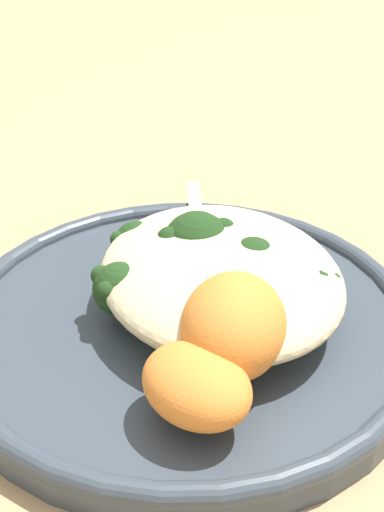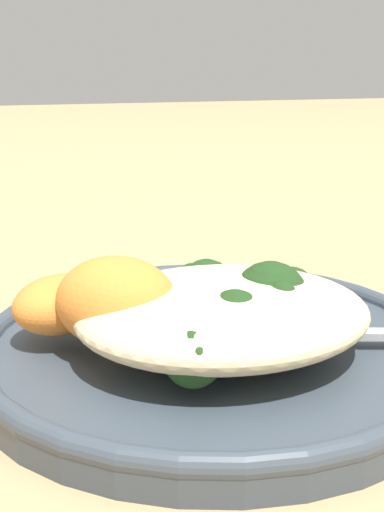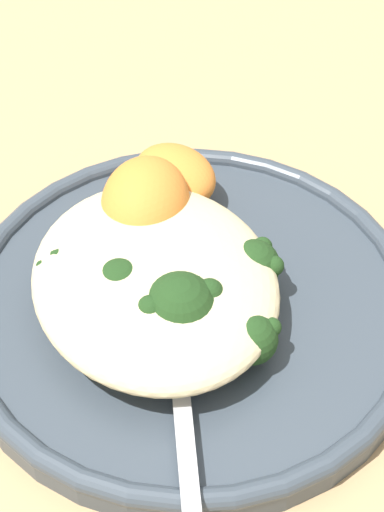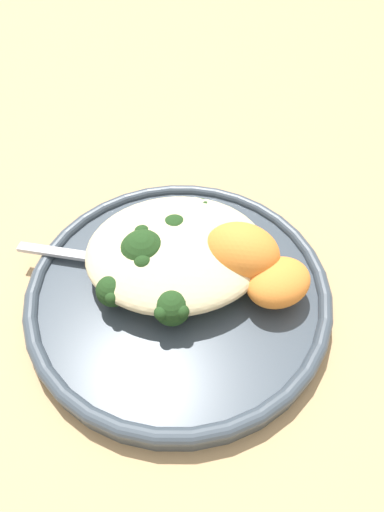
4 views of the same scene
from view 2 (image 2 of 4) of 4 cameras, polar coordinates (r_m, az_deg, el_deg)
The scene contains 11 objects.
ground_plane at distance 0.40m, azimuth 1.86°, elevation -9.26°, with size 4.00×4.00×0.00m, color tan.
plate at distance 0.40m, azimuth 1.12°, elevation -7.39°, with size 0.26×0.26×0.02m.
quinoa_mound at distance 0.37m, azimuth 1.83°, elevation -4.66°, with size 0.15×0.13×0.03m, color beige.
broccoli_stalk_0 at distance 0.35m, azimuth -1.64°, elevation -7.06°, with size 0.04×0.11×0.03m.
broccoli_stalk_1 at distance 0.36m, azimuth 1.77°, elevation -5.47°, with size 0.07×0.07×0.04m.
broccoli_stalk_2 at distance 0.38m, azimuth 4.95°, elevation -3.75°, with size 0.11×0.06×0.04m.
broccoli_stalk_3 at distance 0.40m, azimuth 3.97°, elevation -3.60°, with size 0.12×0.03×0.03m.
broccoli_stalk_4 at distance 0.41m, azimuth -0.56°, elevation -3.12°, with size 0.09×0.07×0.03m.
sweet_potato_chunk_0 at distance 0.39m, azimuth -10.39°, elevation -3.79°, with size 0.05×0.04×0.03m, color orange.
sweet_potato_chunk_1 at distance 0.37m, azimuth -6.12°, elevation -3.56°, with size 0.06×0.05×0.05m, color orange.
spoon at distance 0.39m, azimuth 11.85°, elevation -5.88°, with size 0.11×0.05×0.01m.
Camera 2 is at (0.11, 0.34, 0.17)m, focal length 50.00 mm.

